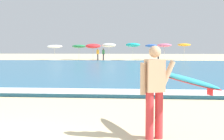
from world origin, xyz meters
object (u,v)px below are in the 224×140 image
at_px(beach_umbrella_0, 55,46).
at_px(beach_umbrella_2, 93,46).
at_px(beach_umbrella_1, 79,46).
at_px(beach_umbrella_7, 184,45).
at_px(beach_umbrella_3, 109,45).
at_px(beach_umbrella_6, 164,45).
at_px(beachgoer_near_row_left, 158,54).
at_px(surfer_with_board, 166,83).
at_px(beachgoer_near_row_right, 103,54).
at_px(beach_umbrella_4, 133,45).
at_px(beach_umbrella_5, 151,46).
at_px(beachgoer_near_row_mid, 98,54).

distance_m(beach_umbrella_0, beach_umbrella_2, 5.20).
bearing_deg(beach_umbrella_1, beach_umbrella_7, 0.30).
relative_size(beach_umbrella_3, beach_umbrella_6, 1.02).
height_order(beach_umbrella_0, beachgoer_near_row_left, beach_umbrella_0).
bearing_deg(surfer_with_board, beach_umbrella_0, 108.26).
bearing_deg(beach_umbrella_0, beachgoer_near_row_right, 2.91).
xyz_separation_m(surfer_with_board, beach_umbrella_3, (-4.57, 36.71, 0.99)).
xyz_separation_m(beach_umbrella_4, beach_umbrella_5, (2.50, 1.37, -0.12)).
distance_m(surfer_with_board, beachgoer_near_row_right, 36.65).
relative_size(beach_umbrella_2, beach_umbrella_6, 1.02).
xyz_separation_m(beach_umbrella_2, beachgoer_near_row_right, (1.40, 0.04, -1.07)).
xyz_separation_m(surfer_with_board, beachgoer_near_row_right, (-5.27, 36.27, -0.19)).
distance_m(beach_umbrella_1, beach_umbrella_4, 7.61).
relative_size(surfer_with_board, beach_umbrella_5, 1.16).
height_order(beach_umbrella_1, beach_umbrella_2, beach_umbrella_2).
bearing_deg(beach_umbrella_0, beachgoer_near_row_mid, -3.33).
bearing_deg(beach_umbrella_4, beachgoer_near_row_left, -8.88).
relative_size(surfer_with_board, beach_umbrella_1, 1.20).
distance_m(beach_umbrella_5, beachgoer_near_row_left, 2.35).
height_order(beach_umbrella_1, beach_umbrella_3, beach_umbrella_3).
distance_m(beach_umbrella_5, beachgoer_near_row_mid, 7.61).
distance_m(surfer_with_board, beachgoer_near_row_left, 36.18).
relative_size(beach_umbrella_7, beachgoer_near_row_mid, 1.46).
height_order(beach_umbrella_0, beachgoer_near_row_mid, beach_umbrella_0).
bearing_deg(beach_umbrella_6, beach_umbrella_0, 179.53).
xyz_separation_m(surfer_with_board, beachgoer_near_row_mid, (-5.94, 35.59, -0.19)).
bearing_deg(beach_umbrella_5, beach_umbrella_7, -3.91).
bearing_deg(beach_umbrella_4, beachgoer_near_row_mid, -167.11).
height_order(beach_umbrella_3, beach_umbrella_4, beach_umbrella_4).
bearing_deg(beachgoer_near_row_left, beach_umbrella_5, 114.31).
height_order(beach_umbrella_2, beach_umbrella_4, beach_umbrella_4).
xyz_separation_m(beach_umbrella_6, beachgoer_near_row_left, (-0.73, 0.31, -1.15)).
bearing_deg(beachgoer_near_row_mid, beach_umbrella_2, 138.78).
relative_size(beach_umbrella_0, beach_umbrella_5, 0.96).
bearing_deg(surfer_with_board, beach_umbrella_6, 85.57).
relative_size(beach_umbrella_3, beach_umbrella_5, 1.04).
relative_size(beach_umbrella_5, beachgoer_near_row_right, 1.39).
bearing_deg(beach_umbrella_2, beach_umbrella_4, 4.49).
bearing_deg(beach_umbrella_7, beachgoer_near_row_mid, -169.55).
bearing_deg(beach_umbrella_7, beachgoer_near_row_left, -155.87).
xyz_separation_m(beach_umbrella_1, beach_umbrella_4, (7.54, -1.00, 0.18)).
bearing_deg(beach_umbrella_5, beachgoer_near_row_left, -65.69).
bearing_deg(beach_umbrella_4, beach_umbrella_1, 172.47).
height_order(beach_umbrella_7, beachgoer_near_row_mid, beach_umbrella_7).
xyz_separation_m(beach_umbrella_6, beachgoer_near_row_right, (-8.04, 0.46, -1.15)).
xyz_separation_m(beach_umbrella_4, beachgoer_near_row_right, (-3.95, -0.38, -1.21)).
relative_size(surfer_with_board, beach_umbrella_7, 1.11).
xyz_separation_m(surfer_with_board, beach_umbrella_5, (1.18, 38.02, 0.90)).
bearing_deg(beach_umbrella_2, beachgoer_near_row_mid, -41.22).
bearing_deg(beach_umbrella_1, beach_umbrella_4, -7.53).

